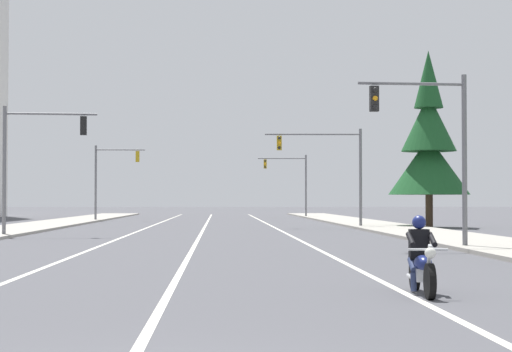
{
  "coord_description": "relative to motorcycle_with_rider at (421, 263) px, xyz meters",
  "views": [
    {
      "loc": [
        0.7,
        -7.51,
        1.75
      ],
      "look_at": [
        1.77,
        17.66,
        2.45
      ],
      "focal_mm": 60.29,
      "sensor_mm": 36.0,
      "label": 1
    }
  ],
  "objects": [
    {
      "name": "sidewalk_kerb_right",
      "position": [
        6.58,
        31.74,
        -0.52
      ],
      "size": [
        4.4,
        110.0,
        0.14
      ],
      "primitive_type": "cube",
      "color": "#9E998E",
      "rests_on": "ground"
    },
    {
      "name": "lane_stripe_center",
      "position": [
        -4.68,
        36.74,
        -0.58
      ],
      "size": [
        0.16,
        100.0,
        0.01
      ],
      "primitive_type": "cube",
      "color": "beige",
      "rests_on": "ground"
    },
    {
      "name": "sidewalk_kerb_left",
      "position": [
        -15.45,
        31.74,
        -0.52
      ],
      "size": [
        4.4,
        110.0,
        0.14
      ],
      "primitive_type": "cube",
      "color": "#9E998E",
      "rests_on": "ground"
    },
    {
      "name": "traffic_signal_mid_left",
      "position": [
        -12.72,
        54.89,
        3.46
      ],
      "size": [
        4.09,
        0.37,
        6.2
      ],
      "color": "slate",
      "rests_on": "ground"
    },
    {
      "name": "motorcycle_with_rider",
      "position": [
        0.0,
        0.0,
        0.0
      ],
      "size": [
        0.7,
        2.19,
        1.46
      ],
      "color": "black",
      "rests_on": "ground"
    },
    {
      "name": "traffic_signal_far_right",
      "position": [
        3.45,
        68.96,
        3.51
      ],
      "size": [
        4.84,
        0.45,
        6.2
      ],
      "color": "slate",
      "rests_on": "ground"
    },
    {
      "name": "traffic_signal_near_right",
      "position": [
        3.87,
        14.22,
        3.45
      ],
      "size": [
        3.93,
        0.56,
        6.2
      ],
      "color": "slate",
      "rests_on": "ground"
    },
    {
      "name": "traffic_signal_near_left",
      "position": [
        -12.68,
        25.42,
        3.48
      ],
      "size": [
        4.41,
        0.59,
        6.2
      ],
      "color": "slate",
      "rests_on": "ground"
    },
    {
      "name": "lane_stripe_left",
      "position": [
        -8.25,
        36.74,
        -0.58
      ],
      "size": [
        0.16,
        100.0,
        0.01
      ],
      "primitive_type": "cube",
      "color": "beige",
      "rests_on": "ground"
    },
    {
      "name": "conifer_tree_right_verge_far",
      "position": [
        9.44,
        37.66,
        4.54
      ],
      "size": [
        5.08,
        5.08,
        11.18
      ],
      "color": "#423023",
      "rests_on": "ground"
    },
    {
      "name": "traffic_signal_mid_right",
      "position": [
        3.3,
        37.6,
        3.58
      ],
      "size": [
        6.08,
        0.37,
        6.2
      ],
      "color": "slate",
      "rests_on": "ground"
    },
    {
      "name": "lane_stripe_right",
      "position": [
        -0.26,
        36.74,
        -0.58
      ],
      "size": [
        0.16,
        100.0,
        0.01
      ],
      "primitive_type": "cube",
      "color": "beige",
      "rests_on": "ground"
    }
  ]
}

